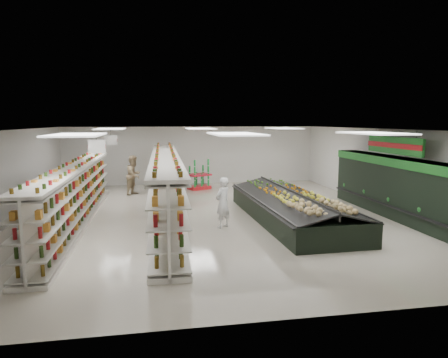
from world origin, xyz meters
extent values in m
plane|color=beige|center=(0.00, 0.00, 0.00)|extent=(16.00, 16.00, 0.00)
cube|color=white|center=(0.00, 0.00, 3.20)|extent=(14.00, 16.00, 0.02)
cube|color=silver|center=(0.00, 8.00, 1.60)|extent=(14.00, 0.02, 3.20)
cube|color=silver|center=(0.00, -8.00, 1.60)|extent=(14.00, 0.02, 3.20)
cube|color=silver|center=(-7.00, 0.00, 1.60)|extent=(0.02, 16.00, 3.20)
cube|color=silver|center=(7.00, 0.00, 1.60)|extent=(0.02, 16.00, 3.20)
cube|color=black|center=(6.55, -1.50, 1.10)|extent=(0.80, 8.00, 2.20)
cube|color=#1E7425|center=(6.53, -1.50, 2.05)|extent=(0.85, 8.00, 0.30)
cube|color=black|center=(6.30, -1.50, 0.55)|extent=(0.55, 7.80, 0.15)
cube|color=silver|center=(6.40, -1.50, 1.35)|extent=(0.45, 7.70, 0.03)
cube|color=silver|center=(6.40, -1.50, 1.65)|extent=(0.45, 7.70, 0.03)
cube|color=white|center=(-3.80, -2.00, 2.75)|extent=(0.50, 0.06, 0.40)
cube|color=#B5141A|center=(-3.80, -2.00, 2.75)|extent=(0.52, 0.02, 0.12)
cylinder|color=black|center=(-3.80, -2.00, 3.05)|extent=(0.01, 0.01, 0.50)
cube|color=white|center=(-3.80, 2.00, 2.75)|extent=(0.50, 0.06, 0.40)
cube|color=#B5141A|center=(-3.80, 2.00, 2.75)|extent=(0.52, 0.02, 0.12)
cylinder|color=black|center=(-3.80, 2.00, 3.05)|extent=(0.01, 0.01, 0.50)
cube|color=#1E7425|center=(6.25, -1.50, 2.65)|extent=(0.10, 3.20, 0.60)
cube|color=#B5141A|center=(6.19, -1.50, 2.65)|extent=(0.03, 3.20, 0.18)
cylinder|color=black|center=(6.25, -2.70, 3.05)|extent=(0.01, 0.01, 0.50)
cylinder|color=black|center=(6.25, -0.30, 3.05)|extent=(0.01, 0.01, 0.50)
cube|color=white|center=(-4.80, -0.21, 0.06)|extent=(0.88, 11.56, 0.12)
cube|color=white|center=(-4.80, -0.21, 0.96)|extent=(0.07, 11.56, 1.93)
cube|color=white|center=(-4.80, -0.21, 1.97)|extent=(0.88, 11.56, 0.08)
cube|color=silver|center=(-5.02, -0.20, 0.17)|extent=(0.44, 11.47, 0.03)
cube|color=silver|center=(-5.02, -0.20, 0.59)|extent=(0.44, 11.47, 0.03)
cube|color=silver|center=(-5.02, -0.20, 1.02)|extent=(0.44, 11.47, 0.03)
cube|color=silver|center=(-5.02, -0.20, 1.44)|extent=(0.44, 11.47, 0.03)
cube|color=silver|center=(-5.02, -0.20, 1.86)|extent=(0.44, 11.47, 0.03)
cube|color=silver|center=(-4.57, -0.21, 0.17)|extent=(0.44, 11.47, 0.03)
cube|color=silver|center=(-4.57, -0.21, 0.59)|extent=(0.44, 11.47, 0.03)
cube|color=silver|center=(-4.57, -0.21, 1.02)|extent=(0.44, 11.47, 0.03)
cube|color=silver|center=(-4.57, -0.21, 1.44)|extent=(0.44, 11.47, 0.03)
cube|color=silver|center=(-4.57, -0.21, 1.86)|extent=(0.44, 11.47, 0.03)
cube|color=white|center=(-1.72, 0.49, 0.07)|extent=(1.26, 13.14, 0.13)
cube|color=white|center=(-1.72, 0.49, 1.09)|extent=(0.34, 13.12, 2.19)
cube|color=white|center=(-1.72, 0.49, 2.23)|extent=(1.26, 13.14, 0.09)
cube|color=silver|center=(-1.98, 0.49, 0.20)|extent=(0.75, 13.02, 0.03)
cube|color=silver|center=(-1.98, 0.49, 0.68)|extent=(0.75, 13.02, 0.03)
cube|color=silver|center=(-1.98, 0.49, 1.15)|extent=(0.75, 13.02, 0.03)
cube|color=silver|center=(-1.98, 0.49, 1.63)|extent=(0.75, 13.02, 0.03)
cube|color=silver|center=(-1.98, 0.49, 2.11)|extent=(0.75, 13.02, 0.03)
cube|color=silver|center=(-1.47, 0.48, 0.20)|extent=(0.75, 13.02, 0.03)
cube|color=silver|center=(-1.47, 0.48, 0.68)|extent=(0.75, 13.02, 0.03)
cube|color=silver|center=(-1.47, 0.48, 1.15)|extent=(0.75, 13.02, 0.03)
cube|color=silver|center=(-1.47, 0.48, 1.63)|extent=(0.75, 13.02, 0.03)
cube|color=silver|center=(-1.47, 0.48, 2.11)|extent=(0.75, 13.02, 0.03)
cube|color=black|center=(2.62, -1.09, 0.37)|extent=(2.70, 7.39, 0.73)
cube|color=#262626|center=(1.41, -1.12, 0.75)|extent=(0.26, 7.32, 0.06)
cube|color=#262626|center=(3.84, -1.06, 0.75)|extent=(0.26, 7.32, 0.06)
cube|color=black|center=(1.97, -1.11, 0.86)|extent=(1.54, 7.25, 0.37)
cube|color=black|center=(3.28, -1.07, 0.86)|extent=(1.54, 7.25, 0.37)
cube|color=#262626|center=(2.62, -1.09, 0.96)|extent=(0.24, 7.22, 0.26)
cube|color=#B5141A|center=(0.15, 5.99, 0.09)|extent=(1.27, 1.09, 0.18)
cube|color=red|center=(0.15, 5.99, 0.76)|extent=(1.33, 1.14, 0.09)
imported|color=white|center=(0.06, -1.69, 0.84)|extent=(0.73, 0.70, 1.68)
imported|color=#9B815F|center=(-3.09, 5.00, 0.95)|extent=(0.94, 1.08, 1.89)
camera|label=1|loc=(-2.14, -14.36, 3.49)|focal=32.00mm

